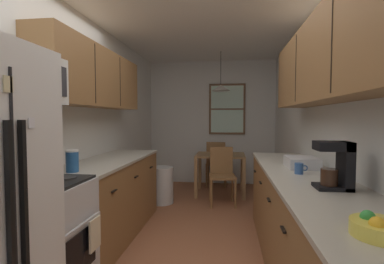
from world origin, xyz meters
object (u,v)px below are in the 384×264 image
Objects in this scene: dining_table at (220,161)px; dish_rack at (302,162)px; stove_range at (37,244)px; fruit_bowl at (381,227)px; dining_chair_near at (222,173)px; storage_canister at (72,161)px; coffee_maker at (337,164)px; dining_chair_far at (216,162)px; trash_bin at (162,185)px; mug_by_coffeemaker at (299,168)px; microwave_over_range at (18,78)px.

dish_rack is (0.84, -2.27, 0.35)m from dining_table.
stove_range reaches higher than fruit_bowl.
storage_canister is at bearing -119.66° from dining_chair_near.
dish_rack is (-0.03, 0.82, -0.12)m from coffee_maker.
storage_canister is 2.11m from dish_rack.
stove_range is 5.66× the size of storage_canister.
trash_bin is (-0.81, -1.23, -0.21)m from dining_chair_far.
dining_table is at bearing 94.39° from dining_chair_near.
dining_chair_near is at bearing -82.86° from dining_chair_far.
mug_by_coffeemaker is (-0.12, 0.50, -0.12)m from coffee_maker.
fruit_bowl is (-0.11, -0.78, -0.13)m from coffee_maker.
dish_rack is at bearing 72.92° from mug_by_coffeemaker.
dining_table is 3.77× the size of fruit_bowl.
fruit_bowl reaches higher than trash_bin.
dining_chair_near is at bearing 115.01° from dish_rack.
coffee_maker is 1.39× the size of fruit_bowl.
dining_chair_near is at bearing -85.61° from dining_table.
microwave_over_range is 2.01× the size of coffee_maker.
trash_bin is 3.67m from fruit_bowl.
dining_table is 3.05m from storage_canister.
fruit_bowl reaches higher than dining_chair_far.
mug_by_coffeemaker is at bearing 104.08° from coffee_maker.
dining_chair_far is at bearing 108.31° from dish_rack.
fruit_bowl is at bearing -16.73° from microwave_over_range.
coffee_maker is at bearing 4.12° from microwave_over_range.
dining_table is 0.96× the size of dining_chair_near.
coffee_maker is 0.53m from mug_by_coffeemaker.
dining_table is 1.17m from trash_bin.
storage_canister reaches higher than trash_bin.
dining_chair_far is (1.11, 3.81, 0.03)m from stove_range.
microwave_over_range is 1.88× the size of dish_rack.
coffee_maker is at bearing -88.22° from dish_rack.
dining_chair_far is at bearing 72.25° from microwave_over_range.
dining_table is at bearing 105.65° from coffee_maker.
microwave_over_range is 2.47m from dish_rack.
mug_by_coffeemaker is (0.84, -3.16, 0.45)m from dining_chair_far.
stove_range reaches higher than storage_canister.
coffee_maker is at bearing -71.97° from dining_chair_near.
storage_canister reaches higher than dining_chair_near.
storage_canister reaches higher than dining_chair_far.
dining_chair_far is 3.02m from dish_rack.
coffee_maker reaches higher than dining_chair_near.
trash_bin is at bearing -173.97° from dining_chair_near.
stove_range reaches higher than dining_chair_near.
coffee_maker is (1.78, -2.43, 0.77)m from trash_bin.
coffee_maker reaches higher than trash_bin.
microwave_over_range is at bearing -107.75° from dining_chair_far.
coffee_maker reaches higher than fruit_bowl.
dining_chair_near is (0.04, -0.56, -0.10)m from dining_table.
dining_chair_near reaches higher than trash_bin.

